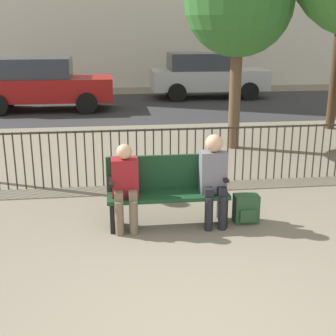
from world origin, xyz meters
TOP-DOWN VIEW (x-y plane):
  - park_bench at (0.00, 2.46)m, footprint 1.59×0.45m
  - seated_person_0 at (-0.56, 2.33)m, footprint 0.34×0.39m
  - seated_person_1 at (0.60, 2.33)m, footprint 0.34×0.39m
  - backpack at (1.06, 2.35)m, footprint 0.33×0.25m
  - fence_railing at (-0.02, 4.11)m, footprint 9.01×0.03m
  - tree_2 at (1.94, 6.35)m, footprint 2.23×2.23m
  - street_surface at (0.00, 12.00)m, footprint 24.00×6.00m
  - parked_car_0 at (-2.78, 11.71)m, footprint 4.20×1.94m
  - parked_car_1 at (2.87, 13.72)m, footprint 4.20×1.94m

SIDE VIEW (x-z plane):
  - street_surface at x=0.00m, z-range 0.00..0.01m
  - backpack at x=1.06m, z-range 0.00..0.38m
  - park_bench at x=0.00m, z-range 0.03..0.95m
  - fence_railing at x=-0.02m, z-range 0.08..1.03m
  - seated_person_0 at x=-0.56m, z-range 0.07..1.21m
  - seated_person_1 at x=0.60m, z-range 0.08..1.31m
  - parked_car_0 at x=-2.78m, z-range 0.03..1.65m
  - parked_car_1 at x=2.87m, z-range 0.03..1.65m
  - tree_2 at x=1.94m, z-range 0.94..5.10m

